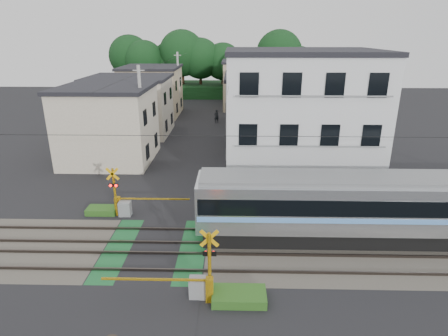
{
  "coord_description": "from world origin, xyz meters",
  "views": [
    {
      "loc": [
        3.89,
        -16.35,
        10.3
      ],
      "look_at": [
        3.37,
        5.0,
        2.58
      ],
      "focal_mm": 30.0,
      "sensor_mm": 36.0,
      "label": 1
    }
  ],
  "objects_px": {
    "crossing_signal_far": "(123,204)",
    "apartment_block": "(299,119)",
    "crossing_signal_near": "(200,283)",
    "pedestrian": "(216,116)"
  },
  "relations": [
    {
      "from": "apartment_block",
      "to": "pedestrian",
      "type": "distance_m",
      "value": 20.32
    },
    {
      "from": "crossing_signal_near",
      "to": "pedestrian",
      "type": "relative_size",
      "value": 2.96
    },
    {
      "from": "crossing_signal_far",
      "to": "apartment_block",
      "type": "height_order",
      "value": "apartment_block"
    },
    {
      "from": "crossing_signal_far",
      "to": "apartment_block",
      "type": "relative_size",
      "value": 0.46
    },
    {
      "from": "crossing_signal_near",
      "to": "pedestrian",
      "type": "bearing_deg",
      "value": 91.28
    },
    {
      "from": "apartment_block",
      "to": "pedestrian",
      "type": "relative_size",
      "value": 6.37
    },
    {
      "from": "crossing_signal_near",
      "to": "apartment_block",
      "type": "bearing_deg",
      "value": 65.78
    },
    {
      "from": "crossing_signal_far",
      "to": "apartment_block",
      "type": "bearing_deg",
      "value": 27.78
    },
    {
      "from": "apartment_block",
      "to": "pedestrian",
      "type": "xyz_separation_m",
      "value": [
        -6.63,
        18.81,
        -3.86
      ]
    },
    {
      "from": "apartment_block",
      "to": "crossing_signal_near",
      "type": "bearing_deg",
      "value": -114.22
    }
  ]
}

